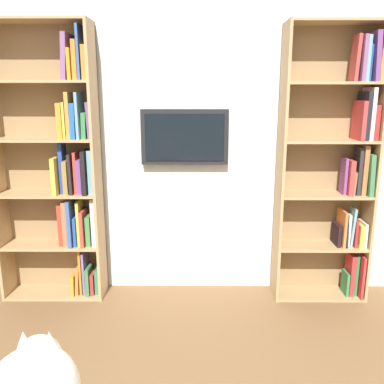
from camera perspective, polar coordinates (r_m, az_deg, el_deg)
wall_back at (r=3.46m, az=-0.76°, el=7.88°), size 4.52×0.06×2.70m
bookshelf_left at (r=3.51m, az=19.49°, el=3.62°), size 0.75×0.28×2.21m
bookshelf_right at (r=3.50m, az=-17.69°, el=2.83°), size 0.83×0.28×2.23m
wall_mounted_tv at (r=3.38m, az=-1.01°, el=7.60°), size 0.71×0.07×0.45m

